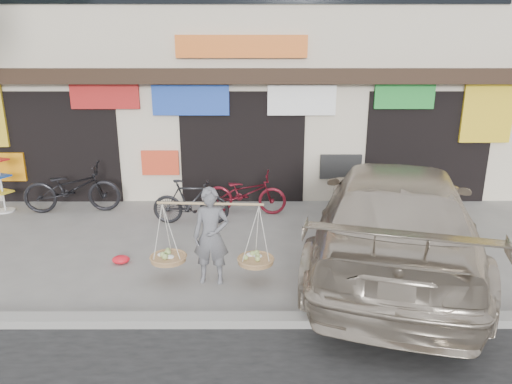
{
  "coord_description": "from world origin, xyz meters",
  "views": [
    {
      "loc": [
        0.31,
        -7.41,
        3.48
      ],
      "look_at": [
        0.32,
        0.9,
        1.01
      ],
      "focal_mm": 32.0,
      "sensor_mm": 36.0,
      "label": 1
    }
  ],
  "objects_px": {
    "bike_1": "(191,202)",
    "street_vendor": "(211,240)",
    "bike_0": "(72,188)",
    "bike_2": "(245,193)",
    "suv": "(395,216)",
    "display_rack": "(2,186)"
  },
  "relations": [
    {
      "from": "suv",
      "to": "display_rack",
      "type": "height_order",
      "value": "suv"
    },
    {
      "from": "bike_0",
      "to": "display_rack",
      "type": "bearing_deg",
      "value": 82.73
    },
    {
      "from": "street_vendor",
      "to": "display_rack",
      "type": "height_order",
      "value": "street_vendor"
    },
    {
      "from": "bike_2",
      "to": "display_rack",
      "type": "xyz_separation_m",
      "value": [
        -5.63,
        0.13,
        0.12
      ]
    },
    {
      "from": "bike_2",
      "to": "suv",
      "type": "xyz_separation_m",
      "value": [
        2.59,
        -2.7,
        0.4
      ]
    },
    {
      "from": "bike_0",
      "to": "street_vendor",
      "type": "bearing_deg",
      "value": -141.32
    },
    {
      "from": "suv",
      "to": "street_vendor",
      "type": "bearing_deg",
      "value": 28.17
    },
    {
      "from": "bike_1",
      "to": "suv",
      "type": "bearing_deg",
      "value": -115.47
    },
    {
      "from": "bike_0",
      "to": "bike_2",
      "type": "height_order",
      "value": "bike_0"
    },
    {
      "from": "bike_0",
      "to": "bike_1",
      "type": "relative_size",
      "value": 1.32
    },
    {
      "from": "bike_2",
      "to": "bike_1",
      "type": "bearing_deg",
      "value": 126.51
    },
    {
      "from": "bike_2",
      "to": "display_rack",
      "type": "height_order",
      "value": "display_rack"
    },
    {
      "from": "street_vendor",
      "to": "bike_0",
      "type": "xyz_separation_m",
      "value": [
        -3.54,
        3.46,
        -0.15
      ]
    },
    {
      "from": "street_vendor",
      "to": "bike_2",
      "type": "xyz_separation_m",
      "value": [
        0.47,
        3.34,
        -0.23
      ]
    },
    {
      "from": "street_vendor",
      "to": "suv",
      "type": "distance_m",
      "value": 3.14
    },
    {
      "from": "bike_1",
      "to": "street_vendor",
      "type": "bearing_deg",
      "value": -162.79
    },
    {
      "from": "display_rack",
      "to": "bike_2",
      "type": "bearing_deg",
      "value": -1.28
    },
    {
      "from": "bike_0",
      "to": "bike_2",
      "type": "distance_m",
      "value": 4.01
    },
    {
      "from": "street_vendor",
      "to": "suv",
      "type": "xyz_separation_m",
      "value": [
        3.06,
        0.64,
        0.17
      ]
    },
    {
      "from": "bike_2",
      "to": "suv",
      "type": "height_order",
      "value": "suv"
    },
    {
      "from": "street_vendor",
      "to": "bike_0",
      "type": "distance_m",
      "value": 4.95
    },
    {
      "from": "bike_1",
      "to": "bike_2",
      "type": "height_order",
      "value": "bike_1"
    }
  ]
}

